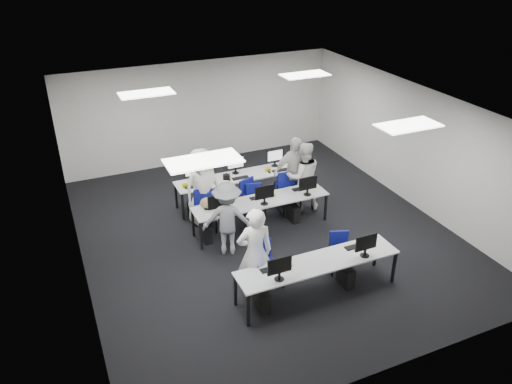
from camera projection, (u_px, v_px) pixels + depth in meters
name	position (u px, v px, depth m)	size (l,w,h in m)	color
room	(265.00, 173.00, 10.85)	(9.00, 9.02, 3.00)	black
ceiling_panels	(266.00, 108.00, 10.16)	(5.20, 4.60, 0.02)	white
desk_front	(318.00, 264.00, 9.29)	(3.20, 0.70, 0.73)	silver
desk_mid	(261.00, 202.00, 11.40)	(3.20, 0.70, 0.73)	silver
desk_back	(238.00, 178.00, 12.53)	(3.20, 0.70, 0.73)	silver
equipment_front	(309.00, 281.00, 9.36)	(2.51, 0.41, 1.19)	#0D20AC
equipment_mid	(254.00, 217.00, 11.46)	(2.91, 0.41, 1.19)	white
equipment_back	(245.00, 187.00, 12.76)	(2.91, 0.41, 1.19)	white
chair_0	(268.00, 273.00, 9.67)	(0.56, 0.59, 0.93)	navy
chair_1	(339.00, 259.00, 10.15)	(0.52, 0.55, 0.83)	navy
chair_2	(208.00, 218.00, 11.56)	(0.55, 0.57, 0.86)	navy
chair_3	(252.00, 205.00, 12.07)	(0.61, 0.63, 0.94)	navy
chair_4	(289.00, 200.00, 12.27)	(0.53, 0.57, 0.98)	navy
chair_5	(200.00, 209.00, 11.87)	(0.52, 0.56, 0.95)	navy
chair_6	(252.00, 201.00, 12.31)	(0.51, 0.54, 0.85)	navy
chair_7	(286.00, 192.00, 12.69)	(0.47, 0.52, 0.95)	navy
handbag	(207.00, 203.00, 11.00)	(0.32, 0.20, 0.26)	olive
student_0	(255.00, 253.00, 9.16)	(0.68, 0.45, 1.87)	silver
student_1	(303.00, 176.00, 12.15)	(0.85, 0.66, 1.75)	silver
student_2	(202.00, 187.00, 11.53)	(0.91, 0.60, 1.87)	silver
student_3	(294.00, 172.00, 12.28)	(1.07, 0.44, 1.82)	silver
photographer	(227.00, 218.00, 10.47)	(1.07, 0.61, 1.66)	gray
dslr_camera	(226.00, 177.00, 10.22)	(0.14, 0.18, 0.10)	black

